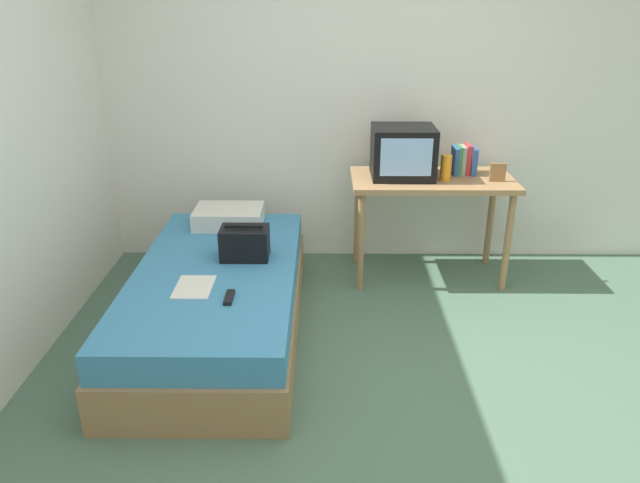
{
  "coord_description": "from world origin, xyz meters",
  "views": [
    {
      "loc": [
        -0.28,
        -2.59,
        2.0
      ],
      "look_at": [
        -0.31,
        0.98,
        0.51
      ],
      "focal_mm": 33.55,
      "sensor_mm": 36.0,
      "label": 1
    }
  ],
  "objects_px": {
    "bed": "(218,301)",
    "handbag": "(245,243)",
    "desk": "(432,191)",
    "book_row": "(464,160)",
    "pillow": "(229,217)",
    "magazine": "(194,287)",
    "remote_dark": "(229,297)",
    "water_bottle": "(446,168)",
    "tv": "(403,152)",
    "picture_frame": "(498,172)"
  },
  "relations": [
    {
      "from": "book_row",
      "to": "picture_frame",
      "type": "xyz_separation_m",
      "value": [
        0.2,
        -0.2,
        -0.04
      ]
    },
    {
      "from": "desk",
      "to": "picture_frame",
      "type": "distance_m",
      "value": 0.48
    },
    {
      "from": "bed",
      "to": "desk",
      "type": "height_order",
      "value": "desk"
    },
    {
      "from": "tv",
      "to": "handbag",
      "type": "relative_size",
      "value": 1.47
    },
    {
      "from": "picture_frame",
      "to": "magazine",
      "type": "distance_m",
      "value": 2.24
    },
    {
      "from": "desk",
      "to": "pillow",
      "type": "distance_m",
      "value": 1.48
    },
    {
      "from": "book_row",
      "to": "remote_dark",
      "type": "xyz_separation_m",
      "value": [
        -1.54,
        -1.36,
        -0.42
      ]
    },
    {
      "from": "bed",
      "to": "remote_dark",
      "type": "bearing_deg",
      "value": -70.18
    },
    {
      "from": "desk",
      "to": "pillow",
      "type": "relative_size",
      "value": 2.4
    },
    {
      "from": "water_bottle",
      "to": "book_row",
      "type": "relative_size",
      "value": 0.85
    },
    {
      "from": "water_bottle",
      "to": "book_row",
      "type": "bearing_deg",
      "value": 46.77
    },
    {
      "from": "water_bottle",
      "to": "pillow",
      "type": "bearing_deg",
      "value": -178.18
    },
    {
      "from": "water_bottle",
      "to": "remote_dark",
      "type": "height_order",
      "value": "water_bottle"
    },
    {
      "from": "water_bottle",
      "to": "picture_frame",
      "type": "relative_size",
      "value": 1.4
    },
    {
      "from": "bed",
      "to": "magazine",
      "type": "relative_size",
      "value": 6.9
    },
    {
      "from": "tv",
      "to": "water_bottle",
      "type": "distance_m",
      "value": 0.32
    },
    {
      "from": "tv",
      "to": "picture_frame",
      "type": "height_order",
      "value": "tv"
    },
    {
      "from": "bed",
      "to": "book_row",
      "type": "bearing_deg",
      "value": 29.67
    },
    {
      "from": "pillow",
      "to": "magazine",
      "type": "distance_m",
      "value": 1.0
    },
    {
      "from": "bed",
      "to": "tv",
      "type": "bearing_deg",
      "value": 35.6
    },
    {
      "from": "book_row",
      "to": "water_bottle",
      "type": "bearing_deg",
      "value": -133.23
    },
    {
      "from": "bed",
      "to": "picture_frame",
      "type": "distance_m",
      "value": 2.12
    },
    {
      "from": "bed",
      "to": "desk",
      "type": "distance_m",
      "value": 1.73
    },
    {
      "from": "book_row",
      "to": "remote_dark",
      "type": "distance_m",
      "value": 2.09
    },
    {
      "from": "desk",
      "to": "remote_dark",
      "type": "height_order",
      "value": "desk"
    },
    {
      "from": "pillow",
      "to": "desk",
      "type": "bearing_deg",
      "value": 4.51
    },
    {
      "from": "bed",
      "to": "picture_frame",
      "type": "xyz_separation_m",
      "value": [
        1.88,
        0.76,
        0.62
      ]
    },
    {
      "from": "tv",
      "to": "book_row",
      "type": "xyz_separation_m",
      "value": [
        0.46,
        0.08,
        -0.08
      ]
    },
    {
      "from": "tv",
      "to": "desk",
      "type": "bearing_deg",
      "value": -6.21
    },
    {
      "from": "water_bottle",
      "to": "desk",
      "type": "bearing_deg",
      "value": 138.43
    },
    {
      "from": "handbag",
      "to": "remote_dark",
      "type": "height_order",
      "value": "handbag"
    },
    {
      "from": "desk",
      "to": "book_row",
      "type": "relative_size",
      "value": 5.38
    },
    {
      "from": "water_bottle",
      "to": "pillow",
      "type": "xyz_separation_m",
      "value": [
        -1.54,
        -0.05,
        -0.35
      ]
    },
    {
      "from": "bed",
      "to": "tv",
      "type": "height_order",
      "value": "tv"
    },
    {
      "from": "water_bottle",
      "to": "magazine",
      "type": "bearing_deg",
      "value": -146.66
    },
    {
      "from": "bed",
      "to": "magazine",
      "type": "distance_m",
      "value": 0.36
    },
    {
      "from": "book_row",
      "to": "handbag",
      "type": "height_order",
      "value": "book_row"
    },
    {
      "from": "bed",
      "to": "magazine",
      "type": "xyz_separation_m",
      "value": [
        -0.08,
        -0.27,
        0.23
      ]
    },
    {
      "from": "water_bottle",
      "to": "picture_frame",
      "type": "height_order",
      "value": "water_bottle"
    },
    {
      "from": "bed",
      "to": "remote_dark",
      "type": "height_order",
      "value": "remote_dark"
    },
    {
      "from": "desk",
      "to": "picture_frame",
      "type": "xyz_separation_m",
      "value": [
        0.44,
        -0.09,
        0.17
      ]
    },
    {
      "from": "bed",
      "to": "handbag",
      "type": "distance_m",
      "value": 0.4
    },
    {
      "from": "handbag",
      "to": "magazine",
      "type": "distance_m",
      "value": 0.49
    },
    {
      "from": "picture_frame",
      "to": "book_row",
      "type": "bearing_deg",
      "value": 134.47
    },
    {
      "from": "water_bottle",
      "to": "handbag",
      "type": "xyz_separation_m",
      "value": [
        -1.35,
        -0.63,
        -0.32
      ]
    },
    {
      "from": "book_row",
      "to": "handbag",
      "type": "xyz_separation_m",
      "value": [
        -1.52,
        -0.8,
        -0.33
      ]
    },
    {
      "from": "tv",
      "to": "book_row",
      "type": "height_order",
      "value": "tv"
    },
    {
      "from": "desk",
      "to": "book_row",
      "type": "height_order",
      "value": "book_row"
    },
    {
      "from": "bed",
      "to": "remote_dark",
      "type": "relative_size",
      "value": 12.82
    },
    {
      "from": "pillow",
      "to": "tv",
      "type": "bearing_deg",
      "value": 6.4
    }
  ]
}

